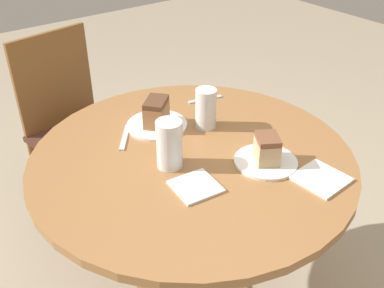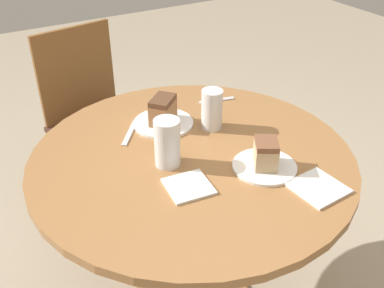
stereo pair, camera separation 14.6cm
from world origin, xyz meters
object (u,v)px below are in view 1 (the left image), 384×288
at_px(cake_slice_far, 267,149).
at_px(glass_water, 206,110).
at_px(glass_lemonade, 169,146).
at_px(chair, 75,126).
at_px(plate_far, 266,162).
at_px(cake_slice_near, 156,112).
at_px(plate_near, 157,125).

relative_size(cake_slice_far, glass_water, 0.75).
height_order(glass_lemonade, glass_water, glass_lemonade).
height_order(chair, plate_far, chair).
xyz_separation_m(cake_slice_near, glass_water, (0.14, -0.11, 0.01)).
bearing_deg(cake_slice_near, plate_near, -82.87).
height_order(plate_near, glass_lemonade, glass_lemonade).
bearing_deg(glass_water, cake_slice_far, -88.15).
bearing_deg(chair, cake_slice_near, -93.78).
xyz_separation_m(chair, cake_slice_far, (0.22, -1.04, 0.33)).
xyz_separation_m(plate_far, cake_slice_near, (-0.15, 0.41, 0.05)).
distance_m(chair, cake_slice_far, 1.11).
bearing_deg(chair, glass_water, -84.24).
height_order(chair, cake_slice_near, chair).
height_order(chair, cake_slice_far, chair).
distance_m(glass_lemonade, glass_water, 0.27).
xyz_separation_m(plate_far, glass_water, (-0.01, 0.30, 0.06)).
distance_m(chair, glass_lemonade, 0.93).
relative_size(glass_lemonade, glass_water, 1.08).
xyz_separation_m(plate_near, glass_lemonade, (-0.10, -0.23, 0.07)).
xyz_separation_m(plate_near, glass_water, (0.14, -0.11, 0.06)).
distance_m(cake_slice_near, glass_water, 0.18).
height_order(cake_slice_far, glass_lemonade, glass_lemonade).
distance_m(cake_slice_far, glass_water, 0.30).
bearing_deg(glass_lemonade, plate_far, -34.48).
bearing_deg(plate_far, glass_water, 91.85).
bearing_deg(glass_lemonade, glass_water, 27.20).
distance_m(plate_near, glass_lemonade, 0.26).
relative_size(plate_far, cake_slice_far, 1.84).
bearing_deg(cake_slice_far, chair, 102.05).
xyz_separation_m(plate_far, cake_slice_far, (0.00, 0.00, 0.05)).
distance_m(cake_slice_near, glass_lemonade, 0.25).
distance_m(plate_near, plate_far, 0.43).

